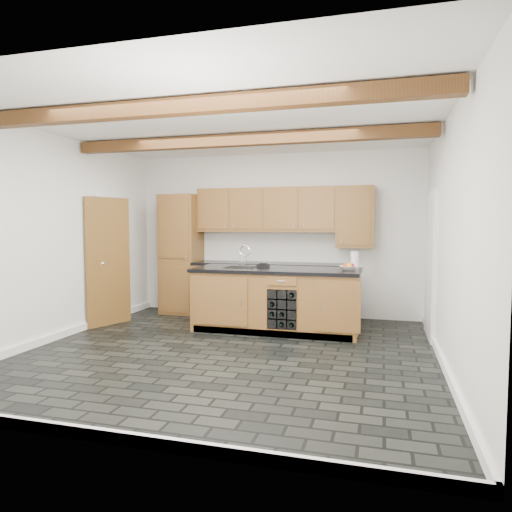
{
  "coord_description": "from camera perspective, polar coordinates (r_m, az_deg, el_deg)",
  "views": [
    {
      "loc": [
        1.81,
        -5.28,
        1.58
      ],
      "look_at": [
        0.12,
        0.8,
        1.14
      ],
      "focal_mm": 32.0,
      "sensor_mm": 36.0,
      "label": 1
    }
  ],
  "objects": [
    {
      "name": "ground",
      "position": [
        5.8,
        -3.34,
        -11.86
      ],
      "size": [
        5.0,
        5.0,
        0.0
      ],
      "primitive_type": "plane",
      "color": "black",
      "rests_on": "ground"
    },
    {
      "name": "room_shell",
      "position": [
        6.11,
        -2.55,
        3.45
      ],
      "size": [
        5.01,
        5.0,
        5.0
      ],
      "color": "white",
      "rests_on": "ground"
    },
    {
      "name": "back_cabinetry",
      "position": [
        7.85,
        -0.69,
        -0.42
      ],
      "size": [
        3.65,
        0.62,
        2.2
      ],
      "color": "brown",
      "rests_on": "ground"
    },
    {
      "name": "island",
      "position": [
        6.82,
        2.6,
        -5.45
      ],
      "size": [
        2.48,
        0.96,
        0.93
      ],
      "color": "brown",
      "rests_on": "ground"
    },
    {
      "name": "faucet",
      "position": [
        6.95,
        -1.77,
        -1.12
      ],
      "size": [
        0.45,
        0.4,
        0.34
      ],
      "color": "black",
      "rests_on": "island"
    },
    {
      "name": "kitchen_scale",
      "position": [
        6.96,
        0.9,
        -1.16
      ],
      "size": [
        0.2,
        0.13,
        0.06
      ],
      "rotation": [
        0.0,
        0.0,
        0.12
      ],
      "color": "black",
      "rests_on": "island"
    },
    {
      "name": "fruit_bowl",
      "position": [
        6.63,
        11.47,
        -1.47
      ],
      "size": [
        0.32,
        0.32,
        0.06
      ],
      "primitive_type": "imported",
      "rotation": [
        0.0,
        0.0,
        0.35
      ],
      "color": "silver",
      "rests_on": "island"
    },
    {
      "name": "fruit_cluster",
      "position": [
        6.63,
        11.47,
        -1.19
      ],
      "size": [
        0.16,
        0.17,
        0.07
      ],
      "color": "#AA1624",
      "rests_on": "fruit_bowl"
    },
    {
      "name": "paper_towel",
      "position": [
        6.89,
        12.24,
        -0.51
      ],
      "size": [
        0.12,
        0.12,
        0.25
      ],
      "primitive_type": "cylinder",
      "color": "white",
      "rests_on": "island"
    },
    {
      "name": "mug",
      "position": [
        7.94,
        -1.74,
        -0.39
      ],
      "size": [
        0.13,
        0.13,
        0.09
      ],
      "primitive_type": "imported",
      "rotation": [
        0.0,
        0.0,
        0.31
      ],
      "color": "white",
      "rests_on": "back_cabinetry"
    }
  ]
}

